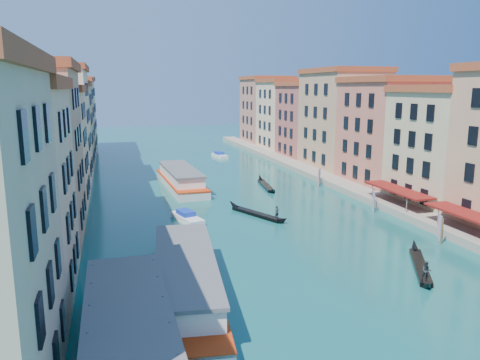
# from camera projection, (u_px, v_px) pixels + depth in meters

# --- Properties ---
(left_bank_palazzos) EXTENTS (12.80, 128.40, 21.00)m
(left_bank_palazzos) POSITION_uv_depth(u_px,v_px,m) (49.00, 134.00, 75.96)
(left_bank_palazzos) COLOR tan
(left_bank_palazzos) RESTS_ON ground
(right_bank_palazzos) EXTENTS (12.80, 128.40, 21.00)m
(right_bank_palazzos) POSITION_uv_depth(u_px,v_px,m) (356.00, 126.00, 91.07)
(right_bank_palazzos) COLOR #9F3D39
(right_bank_palazzos) RESTS_ON ground
(quay) EXTENTS (4.00, 140.00, 1.00)m
(quay) POSITION_uv_depth(u_px,v_px,m) (317.00, 175.00, 90.75)
(quay) COLOR gray
(quay) RESTS_ON ground
(vaporetto_stop) EXTENTS (5.40, 16.40, 3.65)m
(vaporetto_stop) POSITION_uv_depth(u_px,v_px,m) (128.00, 332.00, 30.45)
(vaporetto_stop) COLOR #5F5F61
(vaporetto_stop) RESTS_ON ground
(mooring_poles_right) EXTENTS (1.44, 54.24, 3.20)m
(mooring_poles_right) POSITION_uv_depth(u_px,v_px,m) (424.00, 223.00, 55.63)
(mooring_poles_right) COLOR #50301B
(mooring_poles_right) RESTS_ON ground
(mooring_poles_left) EXTENTS (0.24, 8.24, 3.20)m
(mooring_poles_left) POSITION_uv_depth(u_px,v_px,m) (88.00, 340.00, 29.81)
(mooring_poles_left) COLOR #50301B
(mooring_poles_left) RESTS_ON ground
(vaporetto_near) EXTENTS (7.90, 23.43, 3.42)m
(vaporetto_near) POSITION_uv_depth(u_px,v_px,m) (185.00, 279.00, 38.73)
(vaporetto_near) COLOR white
(vaporetto_near) RESTS_ON ground
(vaporetto_far) EXTENTS (6.12, 22.82, 3.36)m
(vaporetto_far) POSITION_uv_depth(u_px,v_px,m) (181.00, 178.00, 81.81)
(vaporetto_far) COLOR silver
(vaporetto_far) RESTS_ON ground
(gondola_fore) EXTENTS (5.87, 11.27, 2.40)m
(gondola_fore) POSITION_uv_depth(u_px,v_px,m) (257.00, 213.00, 63.48)
(gondola_fore) COLOR black
(gondola_fore) RESTS_ON ground
(gondola_right) EXTENTS (6.67, 10.82, 2.38)m
(gondola_right) POSITION_uv_depth(u_px,v_px,m) (421.00, 265.00, 44.65)
(gondola_right) COLOR black
(gondola_right) RESTS_ON ground
(gondola_far) EXTENTS (2.50, 12.52, 1.77)m
(gondola_far) POSITION_uv_depth(u_px,v_px,m) (266.00, 185.00, 82.13)
(gondola_far) COLOR black
(gondola_far) RESTS_ON ground
(motorboat_mid) EXTENTS (3.66, 6.70, 1.32)m
(motorboat_mid) POSITION_uv_depth(u_px,v_px,m) (187.00, 217.00, 61.01)
(motorboat_mid) COLOR white
(motorboat_mid) RESTS_ON ground
(motorboat_far) EXTENTS (2.96, 6.87, 1.38)m
(motorboat_far) POSITION_uv_depth(u_px,v_px,m) (220.00, 155.00, 116.82)
(motorboat_far) COLOR silver
(motorboat_far) RESTS_ON ground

